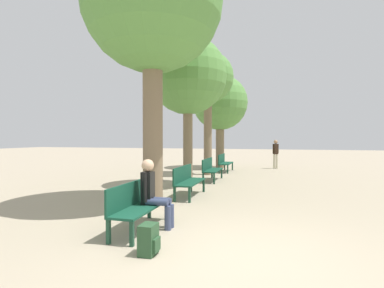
% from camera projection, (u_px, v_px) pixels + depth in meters
% --- Properties ---
extents(ground_plane, '(80.00, 80.00, 0.00)m').
position_uv_depth(ground_plane, '(235.00, 256.00, 4.25)').
color(ground_plane, tan).
extents(bench_row_0, '(0.50, 1.68, 0.86)m').
position_uv_depth(bench_row_0, '(137.00, 203.00, 5.45)').
color(bench_row_0, '#144733').
rests_on(bench_row_0, ground_plane).
extents(bench_row_1, '(0.50, 1.68, 0.86)m').
position_uv_depth(bench_row_1, '(187.00, 179.00, 8.55)').
color(bench_row_1, '#144733').
rests_on(bench_row_1, ground_plane).
extents(bench_row_2, '(0.50, 1.68, 0.86)m').
position_uv_depth(bench_row_2, '(211.00, 168.00, 11.66)').
color(bench_row_2, '#144733').
rests_on(bench_row_2, ground_plane).
extents(bench_row_3, '(0.50, 1.68, 0.86)m').
position_uv_depth(bench_row_3, '(224.00, 162.00, 14.76)').
color(bench_row_3, '#144733').
rests_on(bench_row_3, ground_plane).
extents(tree_row_0, '(3.49, 3.49, 6.80)m').
position_uv_depth(tree_row_0, '(152.00, 4.00, 7.40)').
color(tree_row_0, '#7A664C').
rests_on(tree_row_0, ground_plane).
extents(tree_row_1, '(2.72, 2.72, 5.21)m').
position_uv_depth(tree_row_1, '(188.00, 77.00, 10.41)').
color(tree_row_1, '#7A664C').
rests_on(tree_row_1, ground_plane).
extents(tree_row_2, '(2.33, 2.33, 5.57)m').
position_uv_depth(tree_row_2, '(208.00, 79.00, 13.50)').
color(tree_row_2, '#7A664C').
rests_on(tree_row_2, ground_plane).
extents(tree_row_3, '(3.03, 3.03, 5.14)m').
position_uv_depth(tree_row_3, '(220.00, 103.00, 16.51)').
color(tree_row_3, '#7A664C').
rests_on(tree_row_3, ground_plane).
extents(person_seated, '(0.61, 0.34, 1.28)m').
position_uv_depth(person_seated, '(153.00, 191.00, 5.59)').
color(person_seated, '#384260').
rests_on(person_seated, ground_plane).
extents(backpack, '(0.26, 0.30, 0.44)m').
position_uv_depth(backpack, '(149.00, 240.00, 4.29)').
color(backpack, '#284C2D').
rests_on(backpack, ground_plane).
extents(pedestrian_near, '(0.32, 0.27, 1.56)m').
position_uv_depth(pedestrian_near, '(276.00, 152.00, 16.20)').
color(pedestrian_near, beige).
rests_on(pedestrian_near, ground_plane).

